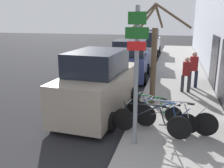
# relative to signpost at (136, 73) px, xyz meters

# --- Properties ---
(ground_plane) EXTENTS (80.00, 80.00, 0.00)m
(ground_plane) POSITION_rel_signpost_xyz_m (-1.41, 6.93, -2.13)
(ground_plane) COLOR black
(sidewalk_curb) EXTENTS (3.20, 32.00, 0.15)m
(sidewalk_curb) POSITION_rel_signpost_xyz_m (1.19, 9.73, -2.06)
(sidewalk_curb) COLOR gray
(sidewalk_curb) RESTS_ON ground
(building_facade) EXTENTS (0.23, 32.00, 6.50)m
(building_facade) POSITION_rel_signpost_xyz_m (2.94, 9.62, 1.09)
(building_facade) COLOR #B2B7C1
(building_facade) RESTS_ON ground
(signpost) EXTENTS (0.57, 0.13, 3.61)m
(signpost) POSITION_rel_signpost_xyz_m (0.00, 0.00, 0.00)
(signpost) COLOR gray
(signpost) RESTS_ON sidewalk_curb
(bicycle_0) EXTENTS (2.32, 0.46, 0.95)m
(bicycle_0) POSITION_rel_signpost_xyz_m (0.35, 0.67, -1.58)
(bicycle_0) COLOR black
(bicycle_0) RESTS_ON sidewalk_curb
(bicycle_1) EXTENTS (2.47, 0.50, 0.97)m
(bicycle_1) POSITION_rel_signpost_xyz_m (1.02, 1.11, -1.57)
(bicycle_1) COLOR black
(bicycle_1) RESTS_ON sidewalk_curb
(bicycle_2) EXTENTS (2.00, 1.03, 0.83)m
(bicycle_2) POSITION_rel_signpost_xyz_m (0.72, 1.41, -1.62)
(bicycle_2) COLOR black
(bicycle_2) RESTS_ON sidewalk_curb
(bicycle_3) EXTENTS (1.91, 0.84, 0.83)m
(bicycle_3) POSITION_rel_signpost_xyz_m (0.33, 1.85, -1.62)
(bicycle_3) COLOR black
(bicycle_3) RESTS_ON sidewalk_curb
(parked_car_0) EXTENTS (2.31, 4.90, 2.35)m
(parked_car_0) POSITION_rel_signpost_xyz_m (-1.75, 2.41, -1.06)
(parked_car_0) COLOR gray
(parked_car_0) RESTS_ON ground
(parked_car_1) EXTENTS (2.25, 4.30, 2.26)m
(parked_car_1) POSITION_rel_signpost_xyz_m (-1.58, 8.05, -1.10)
(parked_car_1) COLOR navy
(parked_car_1) RESTS_ON ground
(parked_car_2) EXTENTS (2.19, 4.46, 2.47)m
(parked_car_2) POSITION_rel_signpost_xyz_m (-1.59, 13.01, -1.03)
(parked_car_2) COLOR #B2B7BC
(parked_car_2) RESTS_ON ground
(parked_car_3) EXTENTS (1.98, 4.72, 2.39)m
(parked_car_3) POSITION_rel_signpost_xyz_m (-1.55, 18.35, -1.04)
(parked_car_3) COLOR silver
(parked_car_3) RESTS_ON ground
(pedestrian_near) EXTENTS (0.43, 0.36, 1.62)m
(pedestrian_near) POSITION_rel_signpost_xyz_m (1.47, 5.47, -1.05)
(pedestrian_near) COLOR #333338
(pedestrian_near) RESTS_ON sidewalk_curb
(pedestrian_far) EXTENTS (0.46, 0.39, 1.75)m
(pedestrian_far) POSITION_rel_signpost_xyz_m (1.83, 6.36, -0.97)
(pedestrian_far) COLOR #1E2338
(pedestrian_far) RESTS_ON sidewalk_curb
(street_tree) EXTENTS (2.17, 1.38, 3.86)m
(street_tree) POSITION_rel_signpost_xyz_m (0.14, 3.53, -0.05)
(street_tree) COLOR brown
(street_tree) RESTS_ON sidewalk_curb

